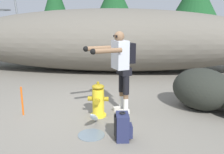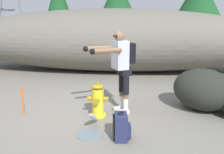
# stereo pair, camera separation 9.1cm
# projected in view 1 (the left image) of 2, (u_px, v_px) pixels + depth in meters

# --- Properties ---
(ground_plane) EXTENTS (56.00, 56.00, 0.04)m
(ground_plane) POSITION_uv_depth(u_px,v_px,m) (86.00, 114.00, 4.93)
(ground_plane) COLOR slate
(dirt_embankment) EXTENTS (12.37, 3.20, 2.33)m
(dirt_embankment) POSITION_uv_depth(u_px,v_px,m) (108.00, 40.00, 8.88)
(dirt_embankment) COLOR #666056
(dirt_embankment) RESTS_ON ground_plane
(fire_hydrant) EXTENTS (0.42, 0.37, 0.72)m
(fire_hydrant) POSITION_uv_depth(u_px,v_px,m) (98.00, 101.00, 4.69)
(fire_hydrant) COLOR yellow
(fire_hydrant) RESTS_ON ground_plane
(hydrant_water_jet) EXTENTS (0.45, 0.91, 0.46)m
(hydrant_water_jet) POSITION_uv_depth(u_px,v_px,m) (94.00, 121.00, 4.18)
(hydrant_water_jet) COLOR silver
(hydrant_water_jet) RESTS_ON ground_plane
(utility_worker) EXTENTS (1.04, 0.81, 1.69)m
(utility_worker) POSITION_uv_depth(u_px,v_px,m) (120.00, 62.00, 4.71)
(utility_worker) COLOR beige
(utility_worker) RESTS_ON ground_plane
(spare_backpack) EXTENTS (0.32, 0.32, 0.47)m
(spare_backpack) POSITION_uv_depth(u_px,v_px,m) (123.00, 127.00, 3.80)
(spare_backpack) COLOR #23284C
(spare_backpack) RESTS_ON ground_plane
(boulder_mid) EXTENTS (1.66, 1.63, 0.90)m
(boulder_mid) POSITION_uv_depth(u_px,v_px,m) (202.00, 89.00, 5.08)
(boulder_mid) COLOR #252822
(boulder_mid) RESTS_ON ground_plane
(survey_stake) EXTENTS (0.04, 0.04, 0.60)m
(survey_stake) POSITION_uv_depth(u_px,v_px,m) (22.00, 101.00, 4.76)
(survey_stake) COLOR #E55914
(survey_stake) RESTS_ON ground_plane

